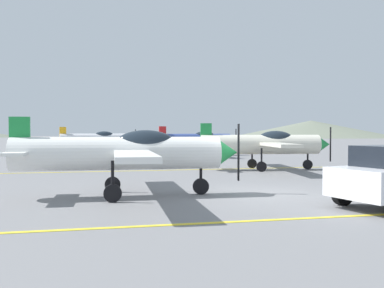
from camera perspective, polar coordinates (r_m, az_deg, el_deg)
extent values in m
plane|color=slate|center=(13.56, 9.81, -6.77)|extent=(400.00, 400.00, 0.00)
cube|color=yellow|center=(10.32, 17.64, -9.46)|extent=(80.00, 0.16, 0.01)
cube|color=yellow|center=(22.06, 0.91, -3.48)|extent=(80.00, 0.16, 0.01)
cylinder|color=white|center=(12.96, -9.93, -1.27)|extent=(6.25, 1.20, 1.01)
cone|color=#1E8C3F|center=(13.45, 4.83, -1.14)|extent=(0.67, 0.87, 0.86)
cube|color=black|center=(13.56, 6.32, -1.12)|extent=(0.04, 0.11, 1.83)
ellipsoid|color=#1E2833|center=(12.99, -6.31, 0.09)|extent=(1.85, 0.88, 0.82)
cube|color=white|center=(12.97, -8.32, -1.06)|extent=(1.25, 8.08, 0.15)
cube|color=white|center=(13.23, -22.31, -1.11)|extent=(0.71, 2.40, 0.09)
cube|color=#1E8C3F|center=(13.21, -22.34, 1.07)|extent=(0.58, 0.13, 1.10)
cylinder|color=black|center=(13.29, 1.21, -3.81)|extent=(0.09, 0.09, 0.92)
cylinder|color=black|center=(13.34, 1.21, -5.77)|extent=(0.52, 0.13, 0.51)
cylinder|color=black|center=(12.00, -10.73, -4.42)|extent=(0.09, 0.09, 0.92)
cylinder|color=black|center=(12.06, -10.72, -6.60)|extent=(0.52, 0.13, 0.51)
cylinder|color=black|center=(14.01, -10.73, -3.56)|extent=(0.09, 0.09, 0.92)
cylinder|color=black|center=(14.06, -10.72, -5.42)|extent=(0.52, 0.13, 0.51)
cylinder|color=silver|center=(22.12, 9.22, -0.06)|extent=(6.30, 1.78, 1.01)
cone|color=#1E8C3F|center=(23.22, 17.44, -0.04)|extent=(0.74, 0.93, 0.86)
cube|color=black|center=(23.36, 18.27, -0.04)|extent=(0.05, 0.11, 1.83)
ellipsoid|color=#1E2833|center=(22.33, 11.27, 0.72)|extent=(1.92, 1.05, 0.82)
cube|color=silver|center=(22.21, 10.14, 0.06)|extent=(2.01, 8.11, 0.15)
cube|color=silver|center=(21.58, 1.92, 0.04)|extent=(0.93, 2.44, 0.09)
cube|color=#1E8C3F|center=(21.58, 1.92, 1.37)|extent=(0.59, 0.18, 1.10)
cylinder|color=black|center=(22.92, 15.43, -1.57)|extent=(0.09, 0.09, 0.92)
cylinder|color=black|center=(22.95, 15.42, -2.72)|extent=(0.52, 0.17, 0.51)
cylinder|color=black|center=(21.13, 9.42, -1.80)|extent=(0.09, 0.09, 0.92)
cylinder|color=black|center=(21.16, 9.41, -3.04)|extent=(0.52, 0.17, 0.51)
cylinder|color=black|center=(23.08, 8.15, -1.51)|extent=(0.09, 0.09, 0.92)
cylinder|color=black|center=(23.11, 8.14, -2.64)|extent=(0.52, 0.17, 0.51)
cylinder|color=#33478C|center=(34.48, 0.45, 0.57)|extent=(6.30, 2.09, 1.01)
cone|color=red|center=(35.97, 5.47, 0.60)|extent=(0.78, 0.96, 0.86)
cube|color=black|center=(36.15, 5.98, 0.61)|extent=(0.06, 0.11, 1.83)
ellipsoid|color=#1E2833|center=(34.81, 1.69, 1.07)|extent=(1.95, 1.13, 0.82)
cube|color=#33478C|center=(34.63, 1.00, 0.65)|extent=(2.42, 8.10, 0.15)
cube|color=#33478C|center=(33.47, -4.02, 0.61)|extent=(1.05, 2.45, 0.09)
cube|color=red|center=(33.46, -4.02, 1.47)|extent=(0.59, 0.21, 1.10)
cylinder|color=black|center=(35.59, 4.24, -0.39)|extent=(0.09, 0.09, 0.92)
cylinder|color=black|center=(35.61, 4.24, -1.13)|extent=(0.52, 0.20, 0.51)
cylinder|color=black|center=(33.51, 0.84, -0.51)|extent=(0.09, 0.09, 0.92)
cylinder|color=black|center=(33.53, 0.83, -1.30)|extent=(0.52, 0.20, 0.51)
cylinder|color=black|center=(35.36, -0.47, -0.40)|extent=(0.09, 0.09, 0.92)
cylinder|color=black|center=(35.38, -0.47, -1.14)|extent=(0.52, 0.20, 0.51)
cylinder|color=silver|center=(39.54, -13.02, 0.66)|extent=(6.30, 2.03, 1.01)
cone|color=#F2A519|center=(40.22, -8.19, 0.70)|extent=(0.77, 0.95, 0.86)
cube|color=black|center=(40.31, -7.68, 0.71)|extent=(0.05, 0.11, 1.83)
ellipsoid|color=#1E2833|center=(39.67, -11.84, 1.11)|extent=(1.94, 1.12, 0.82)
cube|color=silver|center=(39.59, -12.49, 0.73)|extent=(2.33, 8.10, 0.15)
cube|color=silver|center=(39.19, -17.11, 0.69)|extent=(1.03, 2.45, 0.09)
cube|color=#F2A519|center=(39.18, -17.12, 1.43)|extent=(0.59, 0.20, 1.10)
cylinder|color=black|center=(40.03, -9.39, -0.18)|extent=(0.09, 0.09, 0.92)
cylinder|color=black|center=(40.05, -9.39, -0.84)|extent=(0.52, 0.19, 0.51)
cylinder|color=black|center=(38.53, -13.04, -0.27)|extent=(0.09, 0.09, 0.92)
cylinder|color=black|center=(38.55, -13.04, -0.95)|extent=(0.52, 0.19, 0.51)
cylinder|color=black|center=(40.52, -13.49, -0.18)|extent=(0.09, 0.09, 0.92)
cylinder|color=black|center=(40.53, -13.49, -0.83)|extent=(0.52, 0.19, 0.51)
cylinder|color=black|center=(12.11, 19.77, -6.33)|extent=(0.67, 0.37, 0.64)
cone|color=slate|center=(158.88, 15.87, 1.98)|extent=(59.52, 59.52, 6.12)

